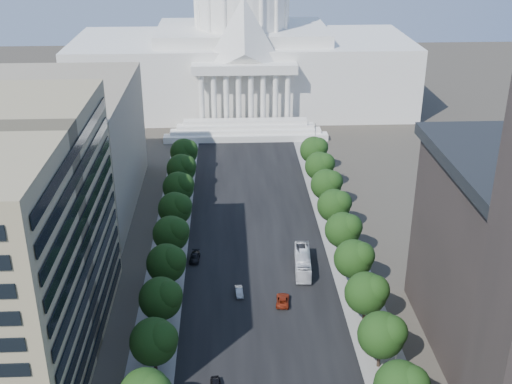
{
  "coord_description": "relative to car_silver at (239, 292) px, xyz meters",
  "views": [
    {
      "loc": [
        -5.78,
        -46.56,
        68.73
      ],
      "look_at": [
        -0.25,
        72.31,
        15.17
      ],
      "focal_mm": 45.0,
      "sensor_mm": 36.0,
      "label": 1
    }
  ],
  "objects": [
    {
      "name": "tree_r_e",
      "position": [
        22.52,
        1.85,
        5.81
      ],
      "size": [
        7.79,
        7.6,
        9.97
      ],
      "color": "#33261C",
      "rests_on": "ground"
    },
    {
      "name": "tree_l_h",
      "position": [
        -13.48,
        37.85,
        5.81
      ],
      "size": [
        7.79,
        7.6,
        9.97
      ],
      "color": "#33261C",
      "rests_on": "ground"
    },
    {
      "name": "tree_l_g",
      "position": [
        -13.48,
        25.85,
        5.81
      ],
      "size": [
        7.79,
        7.6,
        9.97
      ],
      "color": "#33261C",
      "rests_on": "ground"
    },
    {
      "name": "streetlight_c",
      "position": [
        24.09,
        2.04,
        5.18
      ],
      "size": [
        2.61,
        0.44,
        9.0
      ],
      "color": "gray",
      "rests_on": "ground"
    },
    {
      "name": "city_bus",
      "position": [
        13.25,
        8.72,
        1.15
      ],
      "size": [
        3.97,
        13.06,
        3.58
      ],
      "primitive_type": "imported",
      "rotation": [
        0.0,
        0.0,
        -0.08
      ],
      "color": "white",
      "rests_on": "ground"
    },
    {
      "name": "tree_r_g",
      "position": [
        22.52,
        25.85,
        5.81
      ],
      "size": [
        7.79,
        7.6,
        9.97
      ],
      "color": "#33261C",
      "rests_on": "ground"
    },
    {
      "name": "tree_r_i",
      "position": [
        22.52,
        49.85,
        5.81
      ],
      "size": [
        7.79,
        7.6,
        9.97
      ],
      "color": "#33261C",
      "rests_on": "ground"
    },
    {
      "name": "streetlight_e",
      "position": [
        24.09,
        52.04,
        5.18
      ],
      "size": [
        2.61,
        0.44,
        9.0
      ],
      "color": "gray",
      "rests_on": "ground"
    },
    {
      "name": "car_dark_b",
      "position": [
        -9.05,
        13.49,
        0.06
      ],
      "size": [
        2.36,
        4.98,
        1.4
      ],
      "primitive_type": "imported",
      "rotation": [
        0.0,
        0.0,
        -0.08
      ],
      "color": "black",
      "rests_on": "ground"
    },
    {
      "name": "car_red",
      "position": [
        8.14,
        -3.33,
        0.08
      ],
      "size": [
        2.97,
        5.44,
        1.45
      ],
      "primitive_type": "imported",
      "rotation": [
        0.0,
        0.0,
        3.03
      ],
      "color": "maroon",
      "rests_on": "ground"
    },
    {
      "name": "tree_l_i",
      "position": [
        -13.48,
        49.85,
        5.81
      ],
      "size": [
        7.79,
        7.6,
        9.97
      ],
      "color": "#33261C",
      "rests_on": "ground"
    },
    {
      "name": "tree_l_j",
      "position": [
        -13.48,
        61.85,
        5.81
      ],
      "size": [
        7.79,
        7.6,
        9.97
      ],
      "color": "#33261C",
      "rests_on": "ground"
    },
    {
      "name": "tree_l_e",
      "position": [
        -13.48,
        1.85,
        5.81
      ],
      "size": [
        7.79,
        7.6,
        9.97
      ],
      "color": "#33261C",
      "rests_on": "ground"
    },
    {
      "name": "capitol",
      "position": [
        4.18,
        126.93,
        19.36
      ],
      "size": [
        120.0,
        56.0,
        73.0
      ],
      "color": "white",
      "rests_on": "ground"
    },
    {
      "name": "tree_r_f",
      "position": [
        22.52,
        13.85,
        5.81
      ],
      "size": [
        7.79,
        7.6,
        9.97
      ],
      "color": "#33261C",
      "rests_on": "ground"
    },
    {
      "name": "streetlight_f",
      "position": [
        24.09,
        77.04,
        5.18
      ],
      "size": [
        2.61,
        0.44,
        9.0
      ],
      "color": "gray",
      "rests_on": "ground"
    },
    {
      "name": "tree_r_d",
      "position": [
        22.52,
        -10.15,
        5.81
      ],
      "size": [
        7.79,
        7.6,
        9.97
      ],
      "color": "#33261C",
      "rests_on": "ground"
    },
    {
      "name": "office_block_left_far",
      "position": [
        -43.82,
        42.04,
        14.35
      ],
      "size": [
        38.0,
        52.0,
        30.0
      ],
      "primitive_type": "cube",
      "color": "gray",
      "rests_on": "ground"
    },
    {
      "name": "tree_l_d",
      "position": [
        -13.48,
        -10.15,
        5.81
      ],
      "size": [
        7.79,
        7.6,
        9.97
      ],
      "color": "#33261C",
      "rests_on": "ground"
    },
    {
      "name": "tree_r_j",
      "position": [
        22.52,
        61.85,
        5.81
      ],
      "size": [
        7.79,
        7.6,
        9.97
      ],
      "color": "#33261C",
      "rests_on": "ground"
    },
    {
      "name": "sidewalk_right",
      "position": [
        23.18,
        32.04,
        -0.65
      ],
      "size": [
        8.0,
        260.0,
        0.02
      ],
      "primitive_type": "cube",
      "color": "gray",
      "rests_on": "ground"
    },
    {
      "name": "streetlight_d",
      "position": [
        24.09,
        27.04,
        5.18
      ],
      "size": [
        2.61,
        0.44,
        9.0
      ],
      "color": "gray",
      "rests_on": "ground"
    },
    {
      "name": "sidewalk_left",
      "position": [
        -14.82,
        32.04,
        -0.65
      ],
      "size": [
        8.0,
        260.0,
        0.02
      ],
      "primitive_type": "cube",
      "color": "gray",
      "rests_on": "ground"
    },
    {
      "name": "tree_r_c",
      "position": [
        22.52,
        -22.15,
        5.81
      ],
      "size": [
        7.79,
        7.6,
        9.97
      ],
      "color": "#33261C",
      "rests_on": "ground"
    },
    {
      "name": "tree_r_h",
      "position": [
        22.52,
        37.85,
        5.81
      ],
      "size": [
        7.79,
        7.6,
        9.97
      ],
      "color": "#33261C",
      "rests_on": "ground"
    },
    {
      "name": "tree_l_c",
      "position": [
        -13.48,
        -22.15,
        5.81
      ],
      "size": [
        7.79,
        7.6,
        9.97
      ],
      "color": "#33261C",
      "rests_on": "ground"
    },
    {
      "name": "car_silver",
      "position": [
        0.0,
        0.0,
        0.0
      ],
      "size": [
        1.73,
        4.03,
        1.29
      ],
      "primitive_type": "imported",
      "rotation": [
        0.0,
        0.0,
        0.09
      ],
      "color": "#9EA1A5",
      "rests_on": "ground"
    },
    {
      "name": "streetlight_b",
      "position": [
        24.09,
        -22.96,
        5.18
      ],
      "size": [
        2.61,
        0.44,
        9.0
      ],
      "color": "gray",
      "rests_on": "ground"
    },
    {
      "name": "tree_l_f",
      "position": [
        -13.48,
        13.85,
        5.81
      ],
      "size": [
        7.79,
        7.6,
        9.97
      ],
      "color": "#33261C",
      "rests_on": "ground"
    },
    {
      "name": "road_asphalt",
      "position": [
        4.18,
        32.04,
        -0.65
      ],
      "size": [
        30.0,
        260.0,
        0.01
      ],
      "primitive_type": "cube",
      "color": "black",
      "rests_on": "ground"
    }
  ]
}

